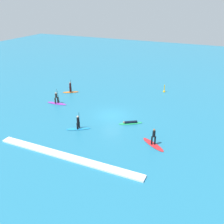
{
  "coord_description": "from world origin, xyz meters",
  "views": [
    {
      "loc": [
        12.6,
        -27.44,
        14.3
      ],
      "look_at": [
        0.0,
        0.0,
        0.5
      ],
      "focal_mm": 40.88,
      "sensor_mm": 36.0,
      "label": 1
    }
  ],
  "objects_px": {
    "marker_buoy": "(164,91)",
    "surfer_on_green_board": "(130,123)",
    "surfer_on_red_board": "(153,141)",
    "surfer_on_purple_board": "(57,101)",
    "surfer_on_blue_board": "(78,126)",
    "surfer_on_orange_board": "(71,90)"
  },
  "relations": [
    {
      "from": "surfer_on_red_board",
      "to": "surfer_on_purple_board",
      "type": "bearing_deg",
      "value": -163.65
    },
    {
      "from": "surfer_on_blue_board",
      "to": "surfer_on_green_board",
      "type": "distance_m",
      "value": 6.39
    },
    {
      "from": "surfer_on_blue_board",
      "to": "surfer_on_green_board",
      "type": "height_order",
      "value": "surfer_on_blue_board"
    },
    {
      "from": "surfer_on_red_board",
      "to": "marker_buoy",
      "type": "bearing_deg",
      "value": 134.31
    },
    {
      "from": "marker_buoy",
      "to": "surfer_on_green_board",
      "type": "bearing_deg",
      "value": -94.32
    },
    {
      "from": "surfer_on_green_board",
      "to": "surfer_on_red_board",
      "type": "relative_size",
      "value": 0.91
    },
    {
      "from": "surfer_on_blue_board",
      "to": "surfer_on_orange_board",
      "type": "bearing_deg",
      "value": 95.76
    },
    {
      "from": "surfer_on_blue_board",
      "to": "marker_buoy",
      "type": "bearing_deg",
      "value": 38.78
    },
    {
      "from": "surfer_on_purple_board",
      "to": "surfer_on_green_board",
      "type": "distance_m",
      "value": 12.12
    },
    {
      "from": "surfer_on_blue_board",
      "to": "surfer_on_purple_board",
      "type": "relative_size",
      "value": 0.87
    },
    {
      "from": "surfer_on_blue_board",
      "to": "surfer_on_green_board",
      "type": "bearing_deg",
      "value": 6.03
    },
    {
      "from": "surfer_on_green_board",
      "to": "surfer_on_red_board",
      "type": "distance_m",
      "value": 5.33
    },
    {
      "from": "surfer_on_green_board",
      "to": "surfer_on_red_board",
      "type": "bearing_deg",
      "value": 103.97
    },
    {
      "from": "surfer_on_blue_board",
      "to": "surfer_on_green_board",
      "type": "relative_size",
      "value": 0.98
    },
    {
      "from": "surfer_on_purple_board",
      "to": "surfer_on_blue_board",
      "type": "bearing_deg",
      "value": -42.38
    },
    {
      "from": "surfer_on_orange_board",
      "to": "marker_buoy",
      "type": "xyz_separation_m",
      "value": [
        13.78,
        6.45,
        -0.2
      ]
    },
    {
      "from": "surfer_on_orange_board",
      "to": "surfer_on_green_board",
      "type": "relative_size",
      "value": 0.89
    },
    {
      "from": "surfer_on_blue_board",
      "to": "surfer_on_red_board",
      "type": "distance_m",
      "value": 9.0
    },
    {
      "from": "surfer_on_blue_board",
      "to": "surfer_on_red_board",
      "type": "xyz_separation_m",
      "value": [
        8.99,
        0.27,
        0.02
      ]
    },
    {
      "from": "surfer_on_green_board",
      "to": "surfer_on_purple_board",
      "type": "bearing_deg",
      "value": -40.6
    },
    {
      "from": "surfer_on_purple_board",
      "to": "surfer_on_orange_board",
      "type": "height_order",
      "value": "surfer_on_purple_board"
    },
    {
      "from": "surfer_on_purple_board",
      "to": "marker_buoy",
      "type": "height_order",
      "value": "surfer_on_purple_board"
    }
  ]
}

